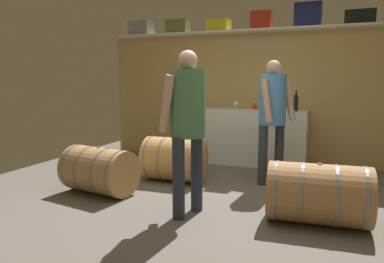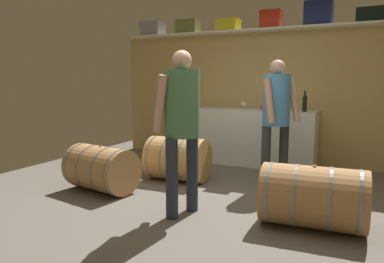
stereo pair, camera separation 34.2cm
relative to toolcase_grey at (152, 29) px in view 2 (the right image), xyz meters
The scene contains 19 objects.
ground_plane 3.63m from the toolcase_grey, 38.99° to the right, with size 6.68×8.30×0.02m, color #635C52.
back_wall_panel 2.50m from the toolcase_grey, ahead, with size 5.48×0.10×2.14m, color tan.
high_shelf_board 2.18m from the toolcase_grey, ahead, with size 5.04×0.40×0.03m, color white.
toolcase_grey is the anchor object (origin of this frame).
toolcase_olive 0.73m from the toolcase_grey, ahead, with size 0.38×0.27×0.23m, color olive.
toolcase_yellow 1.48m from the toolcase_grey, ahead, with size 0.35×0.28×0.20m, color yellow.
toolcase_red 2.19m from the toolcase_grey, ahead, with size 0.32×0.27×0.28m, color red.
toolcase_navy 2.91m from the toolcase_grey, ahead, with size 0.40×0.28×0.36m, color navy.
toolcase_black 3.64m from the toolcase_grey, ahead, with size 0.42×0.25×0.21m, color black.
work_cabinet 2.73m from the toolcase_grey, ahead, with size 1.96×0.55×0.90m, color white.
wine_bottle_dark 3.08m from the toolcase_grey, ahead, with size 0.07×0.07×0.31m.
wine_glass 2.31m from the toolcase_grey, 10.36° to the right, with size 0.08×0.08×0.14m.
red_funnel 2.52m from the toolcase_grey, ahead, with size 0.11×0.11×0.12m, color red.
wine_barrel_near 2.88m from the toolcase_grey, 49.46° to the right, with size 0.81×0.62×0.60m.
wine_barrel_far 4.55m from the toolcase_grey, 37.32° to the right, with size 0.97×0.63×0.59m.
wine_barrel_flank 3.23m from the toolcase_grey, 73.36° to the right, with size 0.94×0.70×0.57m.
tasting_cup 2.67m from the toolcase_grey, 49.22° to the right, with size 0.07×0.07×0.04m, color red.
winemaker_pouring 3.59m from the toolcase_grey, 53.59° to the right, with size 0.43×0.53×1.65m.
visitor_tasting 3.16m from the toolcase_grey, 25.22° to the right, with size 0.49×0.51×1.62m.
Camera 2 is at (1.47, -3.51, 1.36)m, focal length 34.21 mm.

